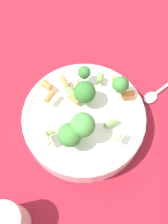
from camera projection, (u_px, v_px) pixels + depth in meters
name	position (u px, v px, depth m)	size (l,w,h in m)	color
ground_plane	(84.00, 125.00, 0.57)	(3.00, 3.00, 0.00)	maroon
bowl	(84.00, 119.00, 0.55)	(0.25, 0.25, 0.05)	white
pasta_salad	(87.00, 107.00, 0.49)	(0.18, 0.19, 0.07)	#8CB766
cup	(8.00, 222.00, 0.44)	(0.06, 0.06, 0.09)	silver
spoon	(163.00, 88.00, 0.61)	(0.16, 0.12, 0.01)	silver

